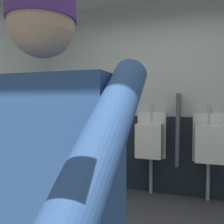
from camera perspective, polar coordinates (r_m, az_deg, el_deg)
wall_back at (r=3.47m, az=12.29°, el=3.31°), size 4.31×0.12×2.70m
wainscot_band_back at (r=3.49m, az=12.00°, el=-10.01°), size 3.71×0.03×1.09m
urinal_left at (r=3.32m, az=9.08°, el=-6.52°), size 0.40×0.34×1.24m
urinal_middle at (r=3.28m, az=22.19°, el=-6.81°), size 0.40×0.34×1.24m
privacy_divider_panel at (r=3.19m, az=15.57°, el=-3.85°), size 0.04×0.40×0.90m
person at (r=0.86m, az=-16.22°, el=-20.46°), size 0.71×0.60×1.66m
trash_bin at (r=3.10m, az=-21.47°, el=-15.21°), size 0.36×0.36×0.73m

